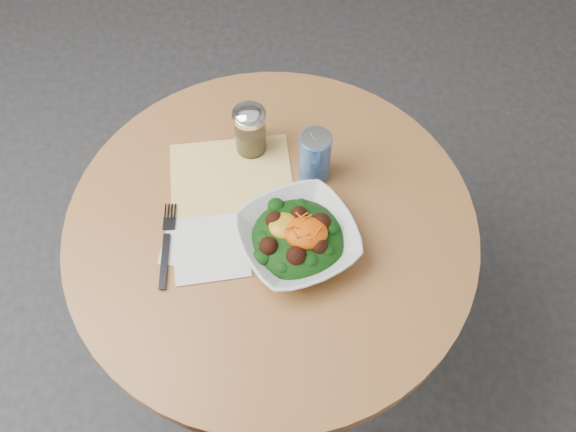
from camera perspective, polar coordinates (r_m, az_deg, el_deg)
The scene contains 8 objects.
ground at distance 2.07m, azimuth -1.05°, elevation -11.36°, with size 6.00×6.00×0.00m, color #2C2C2E.
table at distance 1.56m, azimuth -1.37°, elevation -4.45°, with size 0.90×0.90×0.75m.
cloth_napkin at distance 1.45m, azimuth -5.01°, elevation 2.88°, with size 0.27×0.25×0.00m, color #F5A00C.
paper_napkins at distance 1.38m, azimuth -7.29°, elevation -2.29°, with size 0.20×0.21×0.00m.
salad_bowl at distance 1.33m, azimuth 0.87°, elevation -1.96°, with size 0.31×0.31×0.09m.
fork at distance 1.38m, azimuth -10.73°, elevation -2.29°, with size 0.03×0.21×0.00m.
spice_shaker at distance 1.46m, azimuth -3.39°, elevation 7.66°, with size 0.08×0.08×0.14m.
beverage_can at distance 1.41m, azimuth 2.41°, elevation 5.32°, with size 0.07×0.07×0.13m.
Camera 1 is at (-0.00, -0.71, 1.95)m, focal length 40.00 mm.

